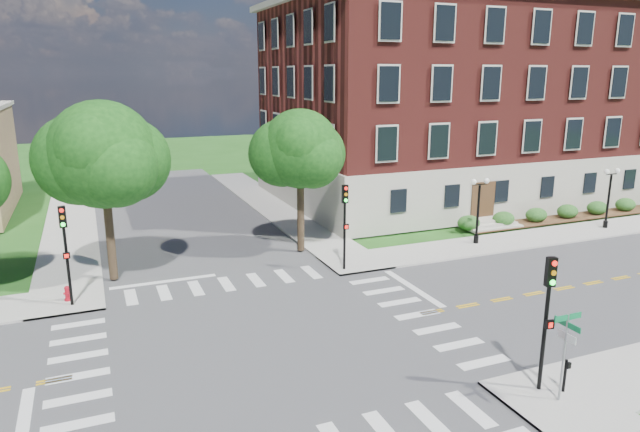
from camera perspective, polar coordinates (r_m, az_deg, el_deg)
name	(u,v)px	position (r m, az deg, el deg)	size (l,w,h in m)	color
ground	(267,342)	(24.17, -5.34, -12.46)	(160.00, 160.00, 0.00)	#205016
road_ew	(267,342)	(24.17, -5.34, -12.45)	(90.00, 12.00, 0.01)	#3D3D3F
road_ns	(267,342)	(24.16, -5.34, -12.45)	(12.00, 90.00, 0.01)	#3D3D3F
sidewalk_ne	(402,220)	(43.38, 8.22, -0.37)	(34.00, 34.00, 0.12)	#9E9B93
crosswalk_east	(417,315)	(26.91, 9.70, -9.74)	(2.20, 10.20, 0.02)	silver
stop_bar_east	(413,288)	(30.05, 9.28, -7.13)	(0.40, 5.50, 0.00)	silver
main_building	(453,102)	(52.35, 13.13, 11.05)	(30.60, 22.40, 16.50)	#ADA798
shrub_row	(567,220)	(47.00, 23.44, -0.36)	(18.00, 2.00, 1.30)	#18491A
tree_c	(103,155)	(31.03, -20.91, 5.73)	(5.50, 5.50, 9.41)	#2C2316
tree_d	(300,149)	(34.10, -2.00, 6.69)	(4.73, 4.73, 8.67)	#2C2316
traffic_signal_se	(547,307)	(20.75, 21.80, -8.43)	(0.36, 0.42, 4.80)	black
traffic_signal_ne	(345,216)	(31.22, 2.50, 0.00)	(0.34, 0.38, 4.80)	black
traffic_signal_nw	(65,243)	(28.79, -24.12, -2.47)	(0.35, 0.39, 4.80)	black
twin_lamp_west	(478,207)	(37.65, 15.55, 0.89)	(1.36, 0.36, 4.23)	black
twin_lamp_east	(609,194)	(44.85, 26.93, 1.93)	(1.36, 0.36, 4.23)	black
street_sign_pole	(566,340)	(20.66, 23.36, -11.34)	(1.10, 1.10, 3.10)	gray
push_button_post	(565,374)	(21.88, 23.34, -14.30)	(0.14, 0.21, 1.20)	black
fire_hydrant	(67,294)	(30.24, -23.95, -7.13)	(0.35, 0.35, 0.75)	#A20C1A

